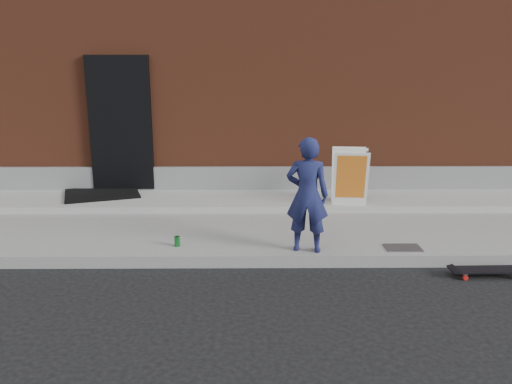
{
  "coord_description": "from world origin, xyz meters",
  "views": [
    {
      "loc": [
        -0.38,
        -5.53,
        2.3
      ],
      "look_at": [
        -0.32,
        0.8,
        0.73
      ],
      "focal_mm": 35.0,
      "sensor_mm": 36.0,
      "label": 1
    }
  ],
  "objects_px": {
    "child": "(307,195)",
    "pizza_sign": "(350,176)",
    "soda_can": "(177,241)",
    "skateboard": "(487,270)"
  },
  "relations": [
    {
      "from": "child",
      "to": "pizza_sign",
      "type": "xyz_separation_m",
      "value": [
        0.85,
        1.78,
        -0.16
      ]
    },
    {
      "from": "pizza_sign",
      "to": "soda_can",
      "type": "distance_m",
      "value": 2.97
    },
    {
      "from": "child",
      "to": "skateboard",
      "type": "relative_size",
      "value": 1.67
    },
    {
      "from": "child",
      "to": "skateboard",
      "type": "bearing_deg",
      "value": 177.27
    },
    {
      "from": "child",
      "to": "pizza_sign",
      "type": "distance_m",
      "value": 1.98
    },
    {
      "from": "child",
      "to": "pizza_sign",
      "type": "relative_size",
      "value": 1.59
    },
    {
      "from": "soda_can",
      "to": "child",
      "type": "bearing_deg",
      "value": -5.68
    },
    {
      "from": "skateboard",
      "to": "pizza_sign",
      "type": "height_order",
      "value": "pizza_sign"
    },
    {
      "from": "pizza_sign",
      "to": "soda_can",
      "type": "relative_size",
      "value": 6.85
    },
    {
      "from": "pizza_sign",
      "to": "soda_can",
      "type": "xyz_separation_m",
      "value": [
        -2.44,
        -1.62,
        -0.47
      ]
    }
  ]
}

